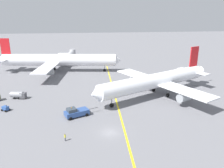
{
  "coord_description": "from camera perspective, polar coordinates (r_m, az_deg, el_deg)",
  "views": [
    {
      "loc": [
        -6.17,
        -45.98,
        26.68
      ],
      "look_at": [
        4.24,
        25.15,
        4.0
      ],
      "focal_mm": 35.42,
      "sensor_mm": 36.0,
      "label": 1
    }
  ],
  "objects": [
    {
      "name": "ground_crew_wing_walker_right",
      "position": [
        50.98,
        -12.02,
        -13.28
      ],
      "size": [
        0.36,
        0.5,
        1.73
      ],
      "color": "#4C4C51",
      "rests_on": "ground"
    },
    {
      "name": "ground_plane",
      "position": [
        53.51,
        -0.61,
        -12.39
      ],
      "size": [
        600.0,
        600.0,
        0.0
      ],
      "primitive_type": "plane",
      "color": "slate"
    },
    {
      "name": "gse_fuel_bowser_stubby",
      "position": [
        79.29,
        -22.97,
        -2.58
      ],
      "size": [
        5.18,
        2.85,
        2.4
      ],
      "color": "gray",
      "rests_on": "ground"
    },
    {
      "name": "airliner_being_pushed",
      "position": [
        75.96,
        11.23,
        0.76
      ],
      "size": [
        46.01,
        39.48,
        15.3
      ],
      "color": "white",
      "rests_on": "ground"
    },
    {
      "name": "airliner_at_gate_left",
      "position": [
        110.13,
        -13.64,
        6.03
      ],
      "size": [
        59.76,
        48.37,
        16.0
      ],
      "color": "silver",
      "rests_on": "ground"
    },
    {
      "name": "taxiway_stripe",
      "position": [
        62.87,
        2.01,
        -7.6
      ],
      "size": [
        7.93,
        119.8,
        0.01
      ],
      "primitive_type": "cube",
      "rotation": [
        0.0,
        0.0,
        -0.06
      ],
      "color": "yellow",
      "rests_on": "ground"
    },
    {
      "name": "pushback_tug",
      "position": [
        61.38,
        -9.28,
        -7.2
      ],
      "size": [
        9.51,
        5.14,
        2.96
      ],
      "color": "#2D4C8C",
      "rests_on": "ground"
    },
    {
      "name": "jet_bridge",
      "position": [
        131.83,
        -10.63,
        7.49
      ],
      "size": [
        5.53,
        23.56,
        6.18
      ],
      "color": "#B7B7BC",
      "rests_on": "ground"
    },
    {
      "name": "gse_gpu_cart_small",
      "position": [
        71.21,
        -25.81,
        -5.65
      ],
      "size": [
        2.64,
        2.52,
        1.9
      ],
      "color": "#2D5199",
      "rests_on": "ground"
    }
  ]
}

